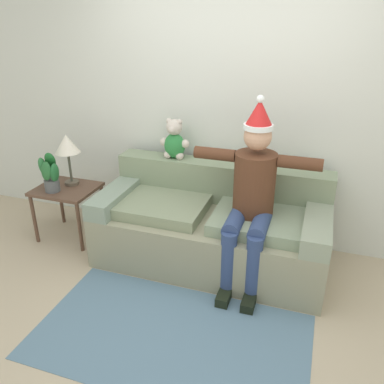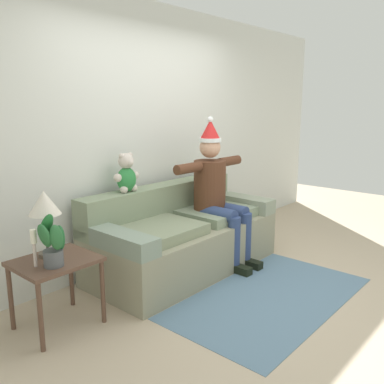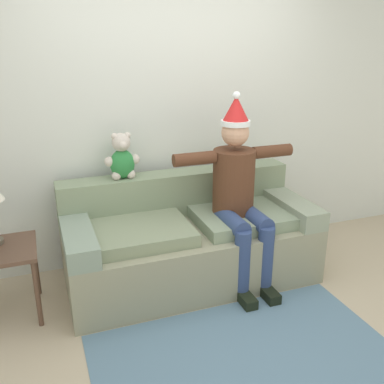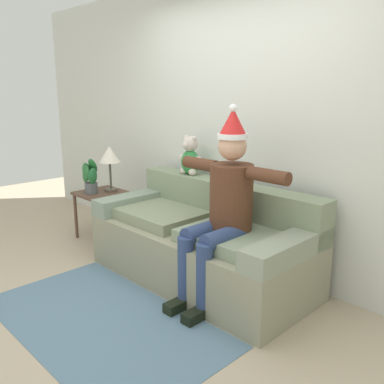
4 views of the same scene
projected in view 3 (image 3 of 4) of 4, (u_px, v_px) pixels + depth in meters
The scene contains 6 objects.
ground_plane at pixel (241, 349), 2.85m from camera, with size 10.00×10.00×0.00m, color tan.
back_wall at pixel (167, 109), 3.77m from camera, with size 7.00×0.10×2.70m, color silver.
couch at pixel (189, 239), 3.63m from camera, with size 2.02×0.92×0.84m.
person_seated at pixel (239, 189), 3.45m from camera, with size 1.02×0.77×1.55m.
teddy_bear at pixel (122, 158), 3.51m from camera, with size 0.29×0.17×0.38m.
area_rug at pixel (244, 353), 2.81m from camera, with size 1.94×1.08×0.01m, color slate.
Camera 3 is at (-1.11, -2.08, 1.93)m, focal length 40.57 mm.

